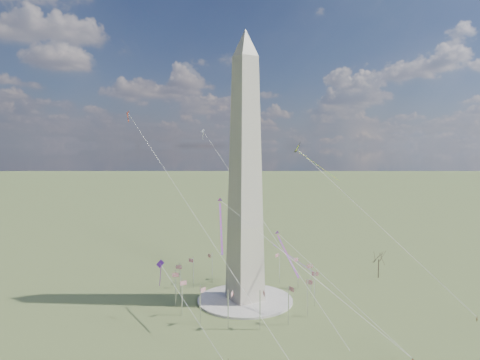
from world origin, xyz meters
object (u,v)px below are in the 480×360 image
tree_near (379,258)px  person_east (477,319)px  washington_monument (245,175)px  kite_delta_black (300,151)px

tree_near → person_east: tree_near is taller
washington_monument → person_east: 92.52m
washington_monument → tree_near: size_ratio=8.02×
washington_monument → tree_near: 76.81m
person_east → kite_delta_black: size_ratio=0.10×
washington_monument → person_east: (55.16, -57.45, -47.08)m
person_east → washington_monument: bearing=-61.9°
person_east → tree_near: bearing=-117.7°
tree_near → person_east: (-10.50, -49.58, -8.02)m
washington_monument → kite_delta_black: size_ratio=5.61×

